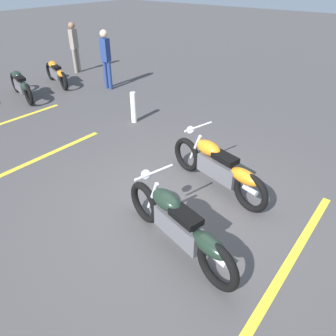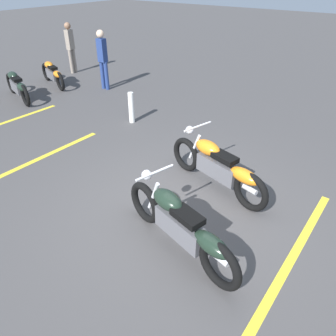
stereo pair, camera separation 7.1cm
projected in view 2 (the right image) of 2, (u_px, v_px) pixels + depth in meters
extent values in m
plane|color=#474444|center=(184.00, 207.00, 5.34)|extent=(60.00, 60.00, 0.00)
torus|color=black|center=(186.00, 154.00, 6.18)|extent=(0.68, 0.28, 0.67)
torus|color=black|center=(251.00, 192.00, 5.14)|extent=(0.68, 0.28, 0.67)
cube|color=#59595E|center=(218.00, 169.00, 5.58)|extent=(0.87, 0.43, 0.32)
ellipsoid|color=orange|center=(208.00, 148.00, 5.60)|extent=(0.57, 0.40, 0.24)
ellipsoid|color=orange|center=(244.00, 176.00, 5.13)|extent=(0.60, 0.38, 0.22)
cube|color=black|center=(225.00, 158.00, 5.35)|extent=(0.49, 0.34, 0.09)
cylinder|color=silver|center=(195.00, 147.00, 5.89)|extent=(0.27, 0.12, 0.56)
cylinder|color=silver|center=(198.00, 127.00, 5.63)|extent=(0.19, 0.61, 0.04)
sphere|color=silver|center=(190.00, 130.00, 5.84)|extent=(0.15, 0.15, 0.15)
cylinder|color=silver|center=(240.00, 184.00, 5.47)|extent=(0.70, 0.27, 0.09)
torus|color=black|center=(145.00, 203.00, 4.91)|extent=(0.68, 0.28, 0.67)
torus|color=black|center=(220.00, 265.00, 3.87)|extent=(0.68, 0.28, 0.67)
cube|color=#59595E|center=(180.00, 228.00, 4.31)|extent=(0.87, 0.43, 0.32)
ellipsoid|color=black|center=(168.00, 200.00, 4.33)|extent=(0.57, 0.40, 0.24)
ellipsoid|color=black|center=(211.00, 244.00, 3.86)|extent=(0.60, 0.38, 0.22)
cube|color=black|center=(187.00, 216.00, 4.08)|extent=(0.49, 0.34, 0.09)
cylinder|color=silver|center=(153.00, 196.00, 4.62)|extent=(0.27, 0.12, 0.56)
cylinder|color=silver|center=(155.00, 173.00, 4.36)|extent=(0.19, 0.61, 0.04)
sphere|color=silver|center=(147.00, 175.00, 4.57)|extent=(0.15, 0.15, 0.15)
cylinder|color=silver|center=(208.00, 249.00, 4.21)|extent=(0.70, 0.27, 0.09)
torus|color=black|center=(46.00, 72.00, 11.22)|extent=(0.60, 0.28, 0.60)
torus|color=black|center=(60.00, 82.00, 10.27)|extent=(0.60, 0.28, 0.60)
cube|color=#59595E|center=(53.00, 75.00, 10.67)|extent=(0.77, 0.41, 0.28)
ellipsoid|color=orange|center=(49.00, 65.00, 10.70)|extent=(0.52, 0.38, 0.21)
ellipsoid|color=orange|center=(57.00, 74.00, 10.26)|extent=(0.54, 0.36, 0.20)
cube|color=black|center=(53.00, 68.00, 10.46)|extent=(0.44, 0.32, 0.08)
torus|color=black|center=(11.00, 83.00, 10.07)|extent=(0.63, 0.27, 0.62)
torus|color=black|center=(25.00, 96.00, 9.09)|extent=(0.63, 0.27, 0.62)
cube|color=#59595E|center=(17.00, 87.00, 9.51)|extent=(0.81, 0.42, 0.30)
ellipsoid|color=black|center=(13.00, 76.00, 9.53)|extent=(0.54, 0.39, 0.22)
ellipsoid|color=black|center=(22.00, 87.00, 9.08)|extent=(0.56, 0.36, 0.20)
cube|color=black|center=(16.00, 79.00, 9.29)|extent=(0.46, 0.33, 0.08)
cylinder|color=gray|center=(71.00, 62.00, 11.95)|extent=(0.12, 0.12, 0.85)
cylinder|color=gray|center=(74.00, 61.00, 12.08)|extent=(0.12, 0.12, 0.85)
cube|color=gray|center=(69.00, 40.00, 11.61)|extent=(0.22, 0.27, 0.67)
sphere|color=#8C664C|center=(67.00, 26.00, 11.37)|extent=(0.23, 0.23, 0.23)
cylinder|color=navy|center=(103.00, 75.00, 10.40)|extent=(0.13, 0.13, 0.87)
cylinder|color=navy|center=(107.00, 76.00, 10.31)|extent=(0.13, 0.13, 0.87)
cube|color=navy|center=(102.00, 50.00, 9.94)|extent=(0.26, 0.20, 0.69)
sphere|color=beige|center=(100.00, 34.00, 9.69)|extent=(0.24, 0.24, 0.24)
cylinder|color=white|center=(131.00, 108.00, 8.09)|extent=(0.14, 0.14, 0.78)
cube|color=yellow|center=(295.00, 253.00, 4.48)|extent=(0.15, 3.20, 0.01)
cube|color=yellow|center=(35.00, 160.00, 6.64)|extent=(0.15, 3.20, 0.01)
cube|color=yellow|center=(1.00, 124.00, 8.20)|extent=(0.15, 3.20, 0.01)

